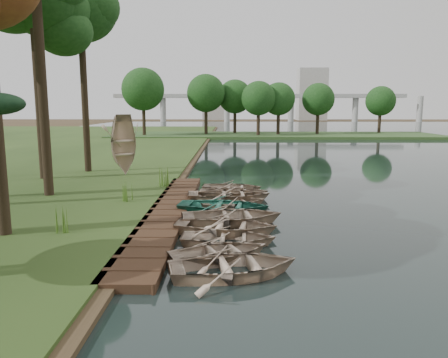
{
  "coord_description": "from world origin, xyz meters",
  "views": [
    {
      "loc": [
        1.01,
        -18.0,
        4.56
      ],
      "look_at": [
        0.74,
        1.37,
        1.37
      ],
      "focal_mm": 35.0,
      "sensor_mm": 36.0,
      "label": 1
    }
  ],
  "objects_px": {
    "rowboat_0": "(234,263)",
    "boardwalk": "(168,212)",
    "rowboat_1": "(220,250)",
    "rowboat_2": "(228,236)",
    "stored_rowboat": "(124,169)"
  },
  "relations": [
    {
      "from": "boardwalk",
      "to": "rowboat_1",
      "type": "height_order",
      "value": "rowboat_1"
    },
    {
      "from": "boardwalk",
      "to": "rowboat_2",
      "type": "height_order",
      "value": "rowboat_2"
    },
    {
      "from": "boardwalk",
      "to": "stored_rowboat",
      "type": "xyz_separation_m",
      "value": [
        -4.11,
        9.35,
        0.55
      ]
    },
    {
      "from": "rowboat_2",
      "to": "rowboat_1",
      "type": "bearing_deg",
      "value": 173.25
    },
    {
      "from": "boardwalk",
      "to": "rowboat_1",
      "type": "distance_m",
      "value": 5.99
    },
    {
      "from": "stored_rowboat",
      "to": "boardwalk",
      "type": "bearing_deg",
      "value": -114.21
    },
    {
      "from": "rowboat_1",
      "to": "stored_rowboat",
      "type": "height_order",
      "value": "stored_rowboat"
    },
    {
      "from": "rowboat_2",
      "to": "boardwalk",
      "type": "bearing_deg",
      "value": 34.67
    },
    {
      "from": "boardwalk",
      "to": "rowboat_1",
      "type": "xyz_separation_m",
      "value": [
        2.33,
        -5.52,
        0.22
      ]
    },
    {
      "from": "rowboat_0",
      "to": "stored_rowboat",
      "type": "relative_size",
      "value": 0.93
    },
    {
      "from": "rowboat_0",
      "to": "boardwalk",
      "type": "bearing_deg",
      "value": 9.26
    },
    {
      "from": "boardwalk",
      "to": "rowboat_0",
      "type": "distance_m",
      "value": 7.31
    },
    {
      "from": "rowboat_2",
      "to": "stored_rowboat",
      "type": "xyz_separation_m",
      "value": [
        -6.67,
        13.48,
        0.32
      ]
    },
    {
      "from": "rowboat_0",
      "to": "rowboat_1",
      "type": "bearing_deg",
      "value": 4.84
    },
    {
      "from": "rowboat_1",
      "to": "stored_rowboat",
      "type": "relative_size",
      "value": 0.8
    }
  ]
}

